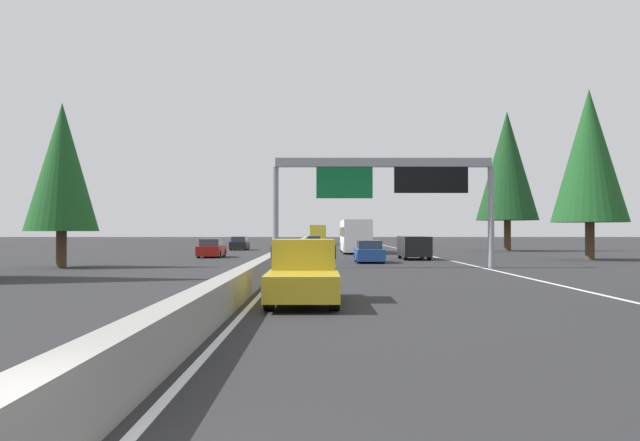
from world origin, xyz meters
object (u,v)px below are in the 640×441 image
at_px(sedan_distant_a, 369,252).
at_px(box_truck_distant_b, 318,234).
at_px(conifer_right_near, 589,156).
at_px(conifer_right_mid, 507,166).
at_px(oncoming_near, 240,244).
at_px(minivan_far_center, 414,246).
at_px(pickup_mid_left, 304,271).
at_px(oncoming_far, 212,249).
at_px(conifer_left_near, 62,167).
at_px(sign_gantry_overhead, 386,180).
at_px(bus_mid_center, 355,235).
at_px(sedan_far_left, 314,243).

distance_m(sedan_distant_a, box_truck_distant_b, 60.25).
bearing_deg(conifer_right_near, conifer_right_mid, -0.01).
bearing_deg(conifer_right_mid, oncoming_near, 82.47).
height_order(minivan_far_center, conifer_right_near, conifer_right_near).
height_order(pickup_mid_left, oncoming_far, pickup_mid_left).
xyz_separation_m(oncoming_far, conifer_right_near, (-4.87, -28.13, 6.87)).
xyz_separation_m(box_truck_distant_b, conifer_left_near, (-66.29, 14.68, 4.17)).
relative_size(sign_gantry_overhead, oncoming_far, 2.88).
xyz_separation_m(sign_gantry_overhead, minivan_far_center, (11.52, -3.17, -4.04)).
xyz_separation_m(sign_gantry_overhead, pickup_mid_left, (-18.69, 4.31, -4.07)).
xyz_separation_m(box_truck_distant_b, conifer_right_mid, (-34.46, -19.75, 7.24)).
relative_size(bus_mid_center, oncoming_far, 2.61).
height_order(box_truck_distant_b, oncoming_near, box_truck_distant_b).
bearing_deg(pickup_mid_left, conifer_right_near, -34.50).
xyz_separation_m(pickup_mid_left, sedan_distant_a, (25.24, -3.80, -0.23)).
bearing_deg(oncoming_far, sedan_distant_a, 53.33).
bearing_deg(box_truck_distant_b, bus_mid_center, -174.88).
height_order(sign_gantry_overhead, conifer_right_mid, conifer_right_mid).
distance_m(pickup_mid_left, conifer_left_near, 24.38).
bearing_deg(sedan_far_left, pickup_mid_left, -179.88).
relative_size(oncoming_far, conifer_left_near, 0.46).
relative_size(sedan_distant_a, conifer_left_near, 0.46).
distance_m(sign_gantry_overhead, conifer_right_near, 19.11).
bearing_deg(conifer_right_near, sedan_far_left, 31.86).
relative_size(sedan_distant_a, bus_mid_center, 0.38).
relative_size(sedan_far_left, conifer_right_mid, 0.30).
distance_m(bus_mid_center, oncoming_near, 15.41).
distance_m(sign_gantry_overhead, oncoming_near, 38.33).
bearing_deg(oncoming_near, sedan_distant_a, 22.20).
height_order(oncoming_far, conifer_right_near, conifer_right_near).
bearing_deg(minivan_far_center, conifer_left_near, 116.97).
relative_size(box_truck_distant_b, minivan_far_center, 1.70).
bearing_deg(bus_mid_center, conifer_left_near, 145.02).
bearing_deg(minivan_far_center, pickup_mid_left, 166.10).
xyz_separation_m(minivan_far_center, oncoming_far, (3.87, 15.54, -0.27)).
distance_m(minivan_far_center, conifer_left_near, 24.97).
height_order(bus_mid_center, conifer_left_near, conifer_left_near).
relative_size(pickup_mid_left, oncoming_near, 1.27).
xyz_separation_m(bus_mid_center, box_truck_distant_b, (40.18, 3.60, -0.11)).
distance_m(sedan_far_left, conifer_left_near, 45.20).
xyz_separation_m(minivan_far_center, sedan_far_left, (31.48, 7.60, -0.27)).
bearing_deg(conifer_left_near, minivan_far_center, -63.03).
xyz_separation_m(sedan_distant_a, minivan_far_center, (4.96, -3.68, 0.27)).
distance_m(sedan_distant_a, oncoming_near, 31.78).
height_order(sedan_distant_a, oncoming_near, same).
height_order(bus_mid_center, conifer_right_mid, conifer_right_mid).
distance_m(sign_gantry_overhead, box_truck_distant_b, 66.90).
height_order(sign_gantry_overhead, oncoming_far, sign_gantry_overhead).
relative_size(bus_mid_center, conifer_left_near, 1.21).
bearing_deg(sedan_far_left, conifer_left_near, 161.52).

